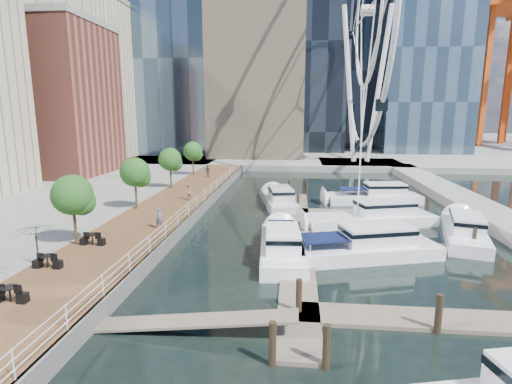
{
  "coord_description": "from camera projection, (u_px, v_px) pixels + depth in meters",
  "views": [
    {
      "loc": [
        2.75,
        -19.56,
        9.41
      ],
      "look_at": [
        -0.51,
        12.64,
        3.0
      ],
      "focal_mm": 28.0,
      "sensor_mm": 36.0,
      "label": 1
    }
  ],
  "objects": [
    {
      "name": "seawall",
      "position": [
        199.0,
        213.0,
        36.32
      ],
      "size": [
        0.25,
        60.0,
        1.0
      ],
      "primitive_type": "cube",
      "color": "#595954",
      "rests_on": "ground"
    },
    {
      "name": "moored_yachts",
      "position": [
        365.0,
        228.0,
        33.22
      ],
      "size": [
        19.54,
        36.15,
        11.5
      ],
      "color": "white",
      "rests_on": "ground"
    },
    {
      "name": "breakwater",
      "position": [
        474.0,
        207.0,
        38.64
      ],
      "size": [
        4.0,
        60.0,
        1.0
      ],
      "primitive_type": "cube",
      "color": "gray",
      "rests_on": "ground"
    },
    {
      "name": "boardwalk",
      "position": [
        167.0,
        212.0,
        36.62
      ],
      "size": [
        6.0,
        60.0,
        1.0
      ],
      "primitive_type": "cube",
      "color": "brown",
      "rests_on": "ground"
    },
    {
      "name": "pedestrian_near",
      "position": [
        159.0,
        218.0,
        29.52
      ],
      "size": [
        0.62,
        0.48,
        1.5
      ],
      "primitive_type": "imported",
      "rotation": [
        0.0,
        0.0,
        0.25
      ],
      "color": "slate",
      "rests_on": "boardwalk"
    },
    {
      "name": "street_trees",
      "position": [
        135.0,
        172.0,
        35.14
      ],
      "size": [
        2.6,
        42.6,
        4.6
      ],
      "color": "#3F2B1C",
      "rests_on": "ground"
    },
    {
      "name": "railing",
      "position": [
        197.0,
        202.0,
        36.13
      ],
      "size": [
        0.1,
        60.0,
        1.05
      ],
      "primitive_type": null,
      "color": "white",
      "rests_on": "boardwalk"
    },
    {
      "name": "pedestrian_far",
      "position": [
        208.0,
        171.0,
        53.6
      ],
      "size": [
        1.0,
        0.69,
        1.57
      ],
      "primitive_type": "imported",
      "rotation": [
        0.0,
        0.0,
        2.78
      ],
      "color": "#373A45",
      "rests_on": "boardwalk"
    },
    {
      "name": "cafe_tables",
      "position": [
        31.0,
        276.0,
        19.99
      ],
      "size": [
        2.5,
        13.7,
        0.74
      ],
      "color": "black",
      "rests_on": "ground"
    },
    {
      "name": "yacht_foreground",
      "position": [
        358.0,
        258.0,
        26.38
      ],
      "size": [
        12.17,
        6.28,
        2.15
      ],
      "primitive_type": null,
      "rotation": [
        0.0,
        0.0,
        1.85
      ],
      "color": "white",
      "rests_on": "ground"
    },
    {
      "name": "pier",
      "position": [
        360.0,
        164.0,
        70.46
      ],
      "size": [
        14.0,
        12.0,
        1.0
      ],
      "primitive_type": "cube",
      "color": "gray",
      "rests_on": "ground"
    },
    {
      "name": "ground",
      "position": [
        242.0,
        293.0,
        21.19
      ],
      "size": [
        520.0,
        520.0,
        0.0
      ],
      "primitive_type": "plane",
      "color": "black",
      "rests_on": "ground"
    },
    {
      "name": "land_far",
      "position": [
        287.0,
        143.0,
        120.64
      ],
      "size": [
        200.0,
        114.0,
        1.0
      ],
      "primitive_type": "cube",
      "color": "gray",
      "rests_on": "ground"
    },
    {
      "name": "ferris_wheel",
      "position": [
        368.0,
        11.0,
        65.52
      ],
      "size": [
        5.8,
        45.6,
        47.8
      ],
      "color": "white",
      "rests_on": "ground"
    },
    {
      "name": "floating_docks",
      "position": [
        364.0,
        234.0,
        30.05
      ],
      "size": [
        16.0,
        34.0,
        2.6
      ],
      "color": "#6D6051",
      "rests_on": "ground"
    },
    {
      "name": "pedestrian_mid",
      "position": [
        188.0,
        192.0,
        39.31
      ],
      "size": [
        0.85,
        0.94,
        1.57
      ],
      "primitive_type": "imported",
      "rotation": [
        0.0,
        0.0,
        -1.99
      ],
      "color": "gray",
      "rests_on": "boardwalk"
    }
  ]
}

